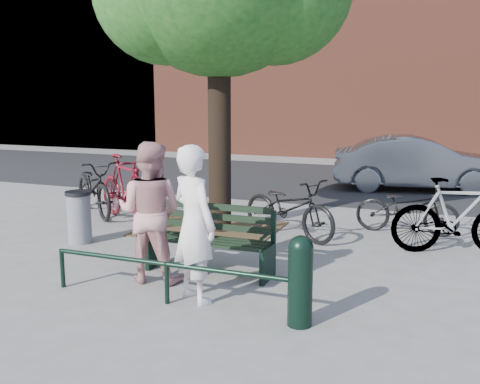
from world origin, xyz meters
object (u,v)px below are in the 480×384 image
at_px(bollard, 300,278).
at_px(litter_bin, 79,217).
at_px(park_bench, 212,237).
at_px(bicycle_c, 289,208).
at_px(person_right, 150,212).
at_px(person_left, 194,224).
at_px(parked_car, 418,163).

distance_m(bollard, litter_bin, 4.61).
bearing_deg(park_bench, bollard, -38.97).
relative_size(bollard, bicycle_c, 0.50).
bearing_deg(person_right, bicycle_c, -118.78).
distance_m(person_left, bicycle_c, 3.21).
relative_size(person_left, bicycle_c, 0.94).
bearing_deg(park_bench, bicycle_c, 77.25).
relative_size(person_right, bollard, 1.86).
relative_size(park_bench, person_right, 0.95).
distance_m(person_left, litter_bin, 3.33).
xyz_separation_m(bollard, parked_car, (0.65, 9.08, 0.17)).
distance_m(park_bench, person_right, 0.97).
bearing_deg(bollard, bicycle_c, 108.15).
bearing_deg(person_left, bicycle_c, -65.49).
xyz_separation_m(person_left, bicycle_c, (0.22, 3.18, -0.41)).
xyz_separation_m(person_left, person_right, (-0.85, 0.43, -0.01)).
xyz_separation_m(bicycle_c, parked_car, (1.77, 5.66, 0.17)).
height_order(park_bench, bicycle_c, bicycle_c).
bearing_deg(person_right, litter_bin, -36.87).
xyz_separation_m(litter_bin, bicycle_c, (3.11, 1.60, 0.08)).
height_order(person_right, litter_bin, person_right).
height_order(park_bench, person_right, person_right).
xyz_separation_m(park_bench, person_right, (-0.59, -0.63, 0.44)).
bearing_deg(person_right, person_left, 145.63).
bearing_deg(bicycle_c, park_bench, -167.85).
xyz_separation_m(person_left, litter_bin, (-2.89, 1.58, -0.49)).
distance_m(bollard, parked_car, 9.10).
height_order(person_right, parked_car, person_right).
relative_size(bicycle_c, parked_car, 0.47).
distance_m(bollard, bicycle_c, 3.59).
bearing_deg(person_left, person_right, 1.65).
bearing_deg(bicycle_c, bollard, -136.94).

